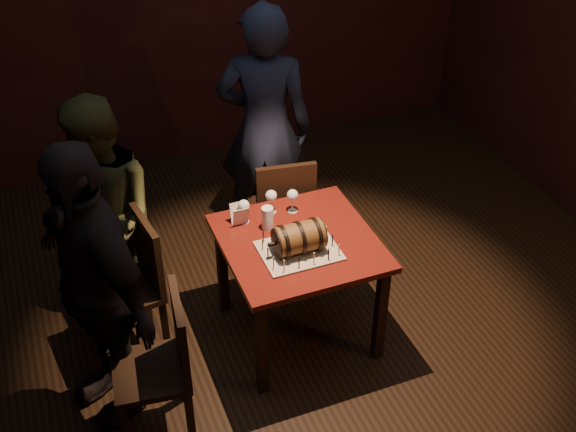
{
  "coord_description": "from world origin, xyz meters",
  "views": [
    {
      "loc": [
        -1.32,
        -3.07,
        3.38
      ],
      "look_at": [
        -0.09,
        0.05,
        0.95
      ],
      "focal_mm": 45.0,
      "sensor_mm": 36.0,
      "label": 1
    }
  ],
  "objects_px": {
    "person_left_front": "(94,286)",
    "barrel_cake": "(299,238)",
    "pub_table": "(299,255)",
    "wine_glass_right": "(293,196)",
    "person_back": "(265,129)",
    "wine_glass_mid": "(271,197)",
    "chair_left_front": "(164,360)",
    "pint_of_ale": "(268,219)",
    "chair_left_rear": "(136,279)",
    "chair_back": "(283,209)",
    "person_left_rear": "(104,217)",
    "wine_glass_left": "(244,206)"
  },
  "relations": [
    {
      "from": "person_left_front",
      "to": "barrel_cake",
      "type": "bearing_deg",
      "value": 69.76
    },
    {
      "from": "pub_table",
      "to": "wine_glass_right",
      "type": "distance_m",
      "value": 0.37
    },
    {
      "from": "barrel_cake",
      "to": "person_back",
      "type": "relative_size",
      "value": 0.19
    },
    {
      "from": "wine_glass_mid",
      "to": "chair_left_front",
      "type": "relative_size",
      "value": 0.17
    },
    {
      "from": "pub_table",
      "to": "barrel_cake",
      "type": "height_order",
      "value": "barrel_cake"
    },
    {
      "from": "wine_glass_right",
      "to": "pint_of_ale",
      "type": "height_order",
      "value": "wine_glass_right"
    },
    {
      "from": "chair_left_rear",
      "to": "chair_left_front",
      "type": "xyz_separation_m",
      "value": [
        0.01,
        -0.7,
        0.0
      ]
    },
    {
      "from": "chair_back",
      "to": "person_left_rear",
      "type": "distance_m",
      "value": 1.21
    },
    {
      "from": "wine_glass_left",
      "to": "person_back",
      "type": "distance_m",
      "value": 0.88
    },
    {
      "from": "wine_glass_left",
      "to": "wine_glass_right",
      "type": "xyz_separation_m",
      "value": [
        0.32,
        -0.0,
        0.0
      ]
    },
    {
      "from": "barrel_cake",
      "to": "wine_glass_mid",
      "type": "xyz_separation_m",
      "value": [
        -0.01,
        0.43,
        0.02
      ]
    },
    {
      "from": "chair_back",
      "to": "chair_left_front",
      "type": "height_order",
      "value": "same"
    },
    {
      "from": "wine_glass_right",
      "to": "chair_back",
      "type": "xyz_separation_m",
      "value": [
        0.07,
        0.34,
        -0.35
      ]
    },
    {
      "from": "chair_left_rear",
      "to": "person_back",
      "type": "relative_size",
      "value": 0.51
    },
    {
      "from": "wine_glass_mid",
      "to": "wine_glass_right",
      "type": "bearing_deg",
      "value": -18.56
    },
    {
      "from": "wine_glass_left",
      "to": "barrel_cake",
      "type": "bearing_deg",
      "value": -62.6
    },
    {
      "from": "wine_glass_right",
      "to": "person_left_front",
      "type": "bearing_deg",
      "value": -162.48
    },
    {
      "from": "wine_glass_left",
      "to": "chair_back",
      "type": "height_order",
      "value": "chair_back"
    },
    {
      "from": "pub_table",
      "to": "chair_left_front",
      "type": "height_order",
      "value": "chair_left_front"
    },
    {
      "from": "chair_back",
      "to": "person_left_front",
      "type": "relative_size",
      "value": 0.53
    },
    {
      "from": "chair_back",
      "to": "pint_of_ale",
      "type": "bearing_deg",
      "value": -121.26
    },
    {
      "from": "wine_glass_mid",
      "to": "chair_back",
      "type": "height_order",
      "value": "chair_back"
    },
    {
      "from": "wine_glass_mid",
      "to": "wine_glass_right",
      "type": "relative_size",
      "value": 1.0
    },
    {
      "from": "barrel_cake",
      "to": "person_back",
      "type": "xyz_separation_m",
      "value": [
        0.22,
        1.16,
        0.06
      ]
    },
    {
      "from": "pub_table",
      "to": "chair_back",
      "type": "bearing_deg",
      "value": 77.24
    },
    {
      "from": "pub_table",
      "to": "person_left_rear",
      "type": "height_order",
      "value": "person_left_rear"
    },
    {
      "from": "chair_left_rear",
      "to": "barrel_cake",
      "type": "bearing_deg",
      "value": -22.7
    },
    {
      "from": "wine_glass_mid",
      "to": "chair_left_front",
      "type": "bearing_deg",
      "value": -139.73
    },
    {
      "from": "pub_table",
      "to": "person_back",
      "type": "xyz_separation_m",
      "value": [
        0.17,
        1.06,
        0.27
      ]
    },
    {
      "from": "chair_back",
      "to": "person_left_front",
      "type": "height_order",
      "value": "person_left_front"
    },
    {
      "from": "wine_glass_left",
      "to": "chair_back",
      "type": "relative_size",
      "value": 0.17
    },
    {
      "from": "chair_back",
      "to": "chair_left_front",
      "type": "xyz_separation_m",
      "value": [
        -1.08,
        -1.06,
        0.0
      ]
    },
    {
      "from": "chair_left_front",
      "to": "pint_of_ale",
      "type": "bearing_deg",
      "value": 36.74
    },
    {
      "from": "pub_table",
      "to": "chair_left_front",
      "type": "bearing_deg",
      "value": -155.7
    },
    {
      "from": "chair_left_rear",
      "to": "chair_left_front",
      "type": "height_order",
      "value": "same"
    },
    {
      "from": "wine_glass_mid",
      "to": "chair_left_rear",
      "type": "relative_size",
      "value": 0.17
    },
    {
      "from": "wine_glass_right",
      "to": "chair_left_rear",
      "type": "relative_size",
      "value": 0.17
    },
    {
      "from": "chair_left_rear",
      "to": "person_back",
      "type": "height_order",
      "value": "person_back"
    },
    {
      "from": "chair_left_rear",
      "to": "person_left_front",
      "type": "relative_size",
      "value": 0.53
    },
    {
      "from": "wine_glass_left",
      "to": "wine_glass_right",
      "type": "distance_m",
      "value": 0.32
    },
    {
      "from": "pint_of_ale",
      "to": "person_back",
      "type": "relative_size",
      "value": 0.08
    },
    {
      "from": "barrel_cake",
      "to": "chair_left_front",
      "type": "height_order",
      "value": "barrel_cake"
    },
    {
      "from": "wine_glass_right",
      "to": "person_left_rear",
      "type": "height_order",
      "value": "person_left_rear"
    },
    {
      "from": "person_back",
      "to": "person_left_front",
      "type": "height_order",
      "value": "person_back"
    },
    {
      "from": "wine_glass_mid",
      "to": "chair_left_front",
      "type": "xyz_separation_m",
      "value": [
        -0.89,
        -0.75,
        -0.34
      ]
    },
    {
      "from": "chair_left_rear",
      "to": "chair_left_front",
      "type": "bearing_deg",
      "value": -89.49
    },
    {
      "from": "pint_of_ale",
      "to": "person_left_rear",
      "type": "height_order",
      "value": "person_left_rear"
    },
    {
      "from": "person_left_rear",
      "to": "person_left_front",
      "type": "height_order",
      "value": "person_left_front"
    },
    {
      "from": "pub_table",
      "to": "chair_back",
      "type": "height_order",
      "value": "chair_back"
    },
    {
      "from": "pub_table",
      "to": "person_left_front",
      "type": "height_order",
      "value": "person_left_front"
    }
  ]
}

